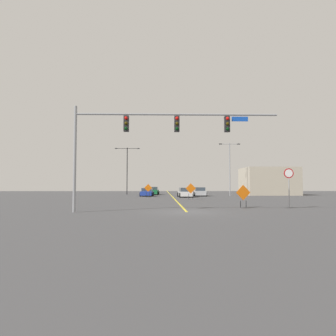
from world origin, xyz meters
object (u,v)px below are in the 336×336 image
at_px(car_white_near, 185,193).
at_px(car_blue_distant, 147,192).
at_px(street_lamp_far_left, 230,165).
at_px(car_green_mid, 153,191).
at_px(car_silver_far, 200,192).
at_px(construction_sign_right_shoulder, 191,189).
at_px(street_lamp_near_right, 127,166).
at_px(construction_sign_right_lane, 243,194).
at_px(traffic_signal_assembly, 149,131).
at_px(construction_sign_left_lane, 148,189).
at_px(stop_sign, 289,180).

relative_size(car_white_near, car_blue_distant, 1.08).
height_order(street_lamp_far_left, car_green_mid, street_lamp_far_left).
bearing_deg(car_silver_far, construction_sign_right_shoulder, -102.34).
distance_m(street_lamp_near_right, construction_sign_right_lane, 36.03).
bearing_deg(car_white_near, car_blue_distant, 146.75).
relative_size(traffic_signal_assembly, car_blue_distant, 3.24).
bearing_deg(construction_sign_left_lane, construction_sign_right_shoulder, -49.20).
relative_size(construction_sign_right_lane, car_white_near, 0.39).
relative_size(construction_sign_right_lane, car_blue_distant, 0.43).
height_order(traffic_signal_assembly, street_lamp_far_left, street_lamp_far_left).
bearing_deg(construction_sign_left_lane, street_lamp_far_left, 22.68).
bearing_deg(car_silver_far, street_lamp_near_right, 146.70).
bearing_deg(car_silver_far, construction_sign_right_lane, -89.30).
bearing_deg(construction_sign_right_lane, street_lamp_far_left, 79.76).
relative_size(construction_sign_right_shoulder, car_white_near, 0.44).
xyz_separation_m(stop_sign, car_silver_far, (-3.68, 25.90, -1.51)).
bearing_deg(car_white_near, car_silver_far, 58.16).
height_order(construction_sign_right_shoulder, construction_sign_left_lane, construction_sign_right_shoulder).
relative_size(stop_sign, street_lamp_near_right, 0.35).
bearing_deg(construction_sign_right_lane, car_silver_far, 90.70).
bearing_deg(street_lamp_far_left, car_blue_distant, -177.74).
bearing_deg(construction_sign_left_lane, stop_sign, -60.19).
distance_m(traffic_signal_assembly, construction_sign_right_lane, 9.36).
relative_size(construction_sign_right_shoulder, construction_sign_left_lane, 1.03).
xyz_separation_m(stop_sign, construction_sign_right_lane, (-3.37, 0.73, -1.05)).
xyz_separation_m(street_lamp_near_right, construction_sign_right_shoulder, (9.97, -20.01, -3.96)).
relative_size(traffic_signal_assembly, car_silver_far, 3.05).
bearing_deg(car_white_near, car_green_mid, 113.63).
relative_size(traffic_signal_assembly, construction_sign_right_lane, 7.58).
xyz_separation_m(traffic_signal_assembly, car_silver_far, (7.01, 29.16, -4.72)).
xyz_separation_m(construction_sign_right_lane, car_green_mid, (-7.95, 32.14, -0.43)).
bearing_deg(construction_sign_right_shoulder, car_white_near, 90.90).
distance_m(construction_sign_left_lane, car_white_near, 5.49).
distance_m(construction_sign_right_lane, car_white_near, 21.05).
distance_m(street_lamp_far_left, car_silver_far, 6.52).
bearing_deg(construction_sign_left_lane, traffic_signal_assembly, -87.51).
xyz_separation_m(construction_sign_right_lane, car_blue_distant, (-8.72, 24.59, -0.50)).
distance_m(traffic_signal_assembly, construction_sign_left_lane, 24.10).
bearing_deg(car_green_mid, traffic_signal_assembly, -89.00).
bearing_deg(construction_sign_right_lane, stop_sign, -12.20).
relative_size(street_lamp_near_right, construction_sign_right_lane, 4.87).
relative_size(street_lamp_far_left, car_blue_distant, 2.03).
distance_m(street_lamp_far_left, construction_sign_right_lane, 25.81).
bearing_deg(traffic_signal_assembly, street_lamp_far_left, 67.84).
bearing_deg(construction_sign_right_shoulder, stop_sign, -66.12).
bearing_deg(construction_sign_right_shoulder, construction_sign_right_lane, -77.85).
xyz_separation_m(street_lamp_near_right, car_white_near, (9.85, -12.57, -4.55)).
bearing_deg(car_blue_distant, construction_sign_left_lane, -85.59).
bearing_deg(street_lamp_near_right, construction_sign_left_lane, -71.79).
height_order(stop_sign, construction_sign_right_shoulder, stop_sign).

